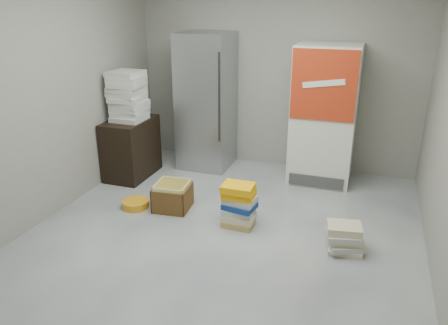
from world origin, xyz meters
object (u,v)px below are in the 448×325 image
Objects in this scene: coke_cooler at (324,115)px; cardboard_box at (173,198)px; wood_shelf at (131,148)px; phonebook_stack_main at (239,205)px; steel_fridge at (206,102)px.

coke_cooler is 4.13× the size of cardboard_box.
wood_shelf is at bearing 136.51° from cardboard_box.
coke_cooler reaches higher than phonebook_stack_main.
phonebook_stack_main is 0.88m from cardboard_box.
phonebook_stack_main is (1.82, -0.88, -0.16)m from wood_shelf.
wood_shelf is 2.03m from phonebook_stack_main.
phonebook_stack_main is 1.12× the size of cardboard_box.
wood_shelf is at bearing -138.69° from steel_fridge.
steel_fridge is at bearing 122.68° from phonebook_stack_main.
wood_shelf reaches higher than cardboard_box.
wood_shelf is at bearing -163.72° from coke_cooler.
phonebook_stack_main is at bearing -112.23° from coke_cooler.
wood_shelf is (-0.83, -0.73, -0.55)m from steel_fridge.
cardboard_box is (0.14, -1.47, -0.82)m from steel_fridge.
cardboard_box is at bearing -84.72° from steel_fridge.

